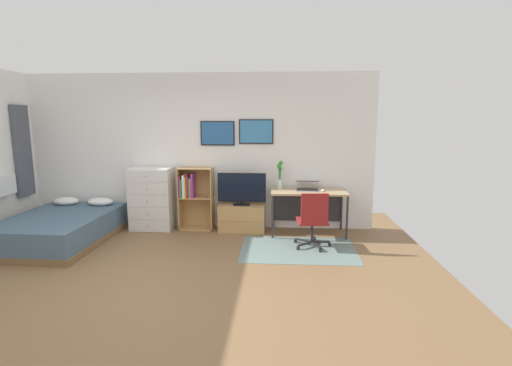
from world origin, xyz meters
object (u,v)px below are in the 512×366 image
object	(u,v)px
office_chair	(313,219)
desk	(308,197)
bed	(60,228)
dresser	(152,199)
bookshelf	(193,194)
bamboo_vase	(280,175)
tv_stand	(242,218)
television	(242,189)
computer_mouse	(323,190)
laptop	(307,186)

from	to	relation	value
office_chair	desk	bearing A→B (deg)	86.68
bed	dresser	distance (m)	1.48
bookshelf	bamboo_vase	xyz separation A→B (m)	(1.51, 0.02, 0.35)
tv_stand	bamboo_vase	world-z (taller)	bamboo_vase
bed	dresser	size ratio (longest dim) A/B	1.85
desk	office_chair	xyz separation A→B (m)	(0.02, -0.82, -0.15)
television	office_chair	size ratio (longest dim) A/B	0.96
television	computer_mouse	distance (m)	1.36
bookshelf	dresser	bearing A→B (deg)	-174.51
television	office_chair	bearing A→B (deg)	-35.67
bed	office_chair	world-z (taller)	office_chair
bed	computer_mouse	xyz separation A→B (m)	(4.15, 0.65, 0.53)
bamboo_vase	tv_stand	bearing A→B (deg)	-173.32
dresser	desk	xyz separation A→B (m)	(2.71, -0.02, 0.07)
bed	bamboo_vase	bearing A→B (deg)	15.06
dresser	laptop	size ratio (longest dim) A/B	2.46
laptop	computer_mouse	size ratio (longest dim) A/B	4.25
dresser	bamboo_vase	world-z (taller)	bamboo_vase
computer_mouse	desk	bearing A→B (deg)	153.54
bamboo_vase	computer_mouse	bearing A→B (deg)	-17.18
bed	tv_stand	bearing A→B (deg)	16.74
bookshelf	laptop	distance (m)	1.98
office_chair	computer_mouse	world-z (taller)	office_chair
dresser	tv_stand	distance (m)	1.61
television	laptop	size ratio (longest dim) A/B	1.87
office_chair	computer_mouse	bearing A→B (deg)	69.00
television	dresser	bearing A→B (deg)	179.73
bookshelf	bed	bearing A→B (deg)	-156.28
tv_stand	office_chair	distance (m)	1.45
bookshelf	office_chair	xyz separation A→B (m)	(2.01, -0.90, -0.17)
bed	tv_stand	distance (m)	2.91
bookshelf	desk	xyz separation A→B (m)	(1.99, -0.09, -0.01)
bookshelf	desk	bearing A→B (deg)	-2.48
tv_stand	computer_mouse	distance (m)	1.46
bookshelf	television	world-z (taller)	bookshelf
dresser	television	distance (m)	1.59
dresser	bamboo_vase	distance (m)	2.27
dresser	desk	world-z (taller)	dresser
dresser	office_chair	distance (m)	2.86
computer_mouse	bookshelf	bearing A→B (deg)	174.88
bed	desk	xyz separation A→B (m)	(3.93, 0.76, 0.39)
bed	desk	world-z (taller)	desk
dresser	bamboo_vase	bearing A→B (deg)	2.33
desk	laptop	bearing A→B (deg)	126.21
tv_stand	television	bearing A→B (deg)	-90.00
bed	bamboo_vase	distance (m)	3.63
bed	laptop	bearing A→B (deg)	12.23
computer_mouse	tv_stand	bearing A→B (deg)	173.94
dresser	bamboo_vase	xyz separation A→B (m)	(2.23, 0.09, 0.43)
dresser	tv_stand	xyz separation A→B (m)	(1.58, 0.01, -0.31)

